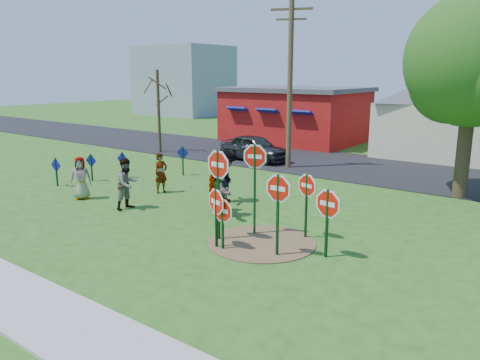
% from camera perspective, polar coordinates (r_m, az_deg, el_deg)
% --- Properties ---
extents(ground, '(120.00, 120.00, 0.00)m').
position_cam_1_polar(ground, '(17.37, -7.82, -3.53)').
color(ground, '#285317').
rests_on(ground, ground).
extents(road, '(120.00, 7.50, 0.04)m').
position_cam_1_polar(road, '(26.55, 9.86, 2.16)').
color(road, black).
rests_on(road, ground).
extents(dirt_patch, '(3.20, 3.20, 0.03)m').
position_cam_1_polar(dirt_patch, '(13.89, 2.66, -7.59)').
color(dirt_patch, brown).
rests_on(dirt_patch, ground).
extents(red_building, '(9.40, 7.69, 3.90)m').
position_cam_1_polar(red_building, '(34.56, 6.79, 7.97)').
color(red_building, maroon).
rests_on(red_building, ground).
extents(cream_house, '(9.40, 9.40, 6.50)m').
position_cam_1_polar(cream_house, '(30.50, 25.17, 8.02)').
color(cream_house, beige).
rests_on(cream_house, ground).
extents(distant_building, '(10.00, 8.00, 8.00)m').
position_cam_1_polar(distant_building, '(57.71, -6.86, 11.93)').
color(distant_building, '#8C939E').
rests_on(distant_building, ground).
extents(stop_sign_a, '(0.97, 0.32, 1.87)m').
position_cam_1_polar(stop_sign_a, '(13.16, -2.93, -3.17)').
color(stop_sign_a, '#0F3916').
rests_on(stop_sign_a, ground).
extents(stop_sign_b, '(0.97, 0.29, 2.94)m').
position_cam_1_polar(stop_sign_b, '(14.06, 1.83, 1.72)').
color(stop_sign_b, '#0F3916').
rests_on(stop_sign_b, ground).
extents(stop_sign_c, '(1.03, 0.07, 2.41)m').
position_cam_1_polar(stop_sign_c, '(12.48, 4.66, -2.02)').
color(stop_sign_c, '#0F3916').
rests_on(stop_sign_c, ground).
extents(stop_sign_d, '(0.91, 0.23, 2.10)m').
position_cam_1_polar(stop_sign_d, '(13.99, 8.14, -1.25)').
color(stop_sign_d, '#0F3916').
rests_on(stop_sign_d, ground).
extents(stop_sign_e, '(0.92, 0.06, 1.61)m').
position_cam_1_polar(stop_sign_e, '(13.06, -2.14, -4.14)').
color(stop_sign_e, '#0F3916').
rests_on(stop_sign_e, ground).
extents(stop_sign_f, '(1.05, 0.20, 2.03)m').
position_cam_1_polar(stop_sign_f, '(12.63, 10.64, -3.34)').
color(stop_sign_f, '#0F3916').
rests_on(stop_sign_f, ground).
extents(stop_sign_g, '(1.14, 0.12, 2.87)m').
position_cam_1_polar(stop_sign_g, '(13.61, -2.67, 0.70)').
color(stop_sign_g, '#0F3916').
rests_on(stop_sign_g, ground).
extents(blue_diamond_a, '(0.66, 0.06, 1.28)m').
position_cam_1_polar(blue_diamond_a, '(22.04, -21.50, 1.30)').
color(blue_diamond_a, '#0F3916').
rests_on(blue_diamond_a, ground).
extents(blue_diamond_b, '(0.64, 0.12, 1.28)m').
position_cam_1_polar(blue_diamond_b, '(22.54, -17.68, 1.85)').
color(blue_diamond_b, '#0F3916').
rests_on(blue_diamond_b, ground).
extents(blue_diamond_c, '(0.68, 0.08, 1.25)m').
position_cam_1_polar(blue_diamond_c, '(22.84, -14.11, 2.14)').
color(blue_diamond_c, '#0F3916').
rests_on(blue_diamond_c, ground).
extents(blue_diamond_d, '(0.64, 0.15, 1.44)m').
position_cam_1_polar(blue_diamond_d, '(22.84, -7.00, 2.77)').
color(blue_diamond_d, '#0F3916').
rests_on(blue_diamond_d, ground).
extents(person_a, '(0.96, 0.97, 1.69)m').
position_cam_1_polar(person_a, '(19.43, -18.85, 0.23)').
color(person_a, '#495895').
rests_on(person_a, ground).
extents(person_b, '(0.48, 0.66, 1.66)m').
position_cam_1_polar(person_b, '(19.64, -9.61, 0.83)').
color(person_b, '#2D7A79').
rests_on(person_b, ground).
extents(person_c, '(0.72, 0.92, 1.89)m').
position_cam_1_polar(person_c, '(17.52, -13.59, -0.44)').
color(person_c, brown).
rests_on(person_c, ground).
extents(person_d, '(1.28, 1.42, 1.91)m').
position_cam_1_polar(person_d, '(17.96, -1.52, 0.29)').
color(person_d, '#2F3034').
rests_on(person_d, ground).
extents(person_e, '(1.06, 0.86, 1.69)m').
position_cam_1_polar(person_e, '(16.72, -3.11, -1.06)').
color(person_e, '#4B2B5B').
rests_on(person_e, ground).
extents(person_f, '(1.63, 1.53, 1.83)m').
position_cam_1_polar(person_f, '(16.14, -2.48, -1.33)').
color(person_f, '#1F5A2F').
rests_on(person_f, ground).
extents(suv, '(4.36, 2.06, 1.44)m').
position_cam_1_polar(suv, '(26.48, 1.81, 3.95)').
color(suv, '#2F2F34').
rests_on(suv, road).
extents(utility_pole, '(1.96, 0.91, 8.51)m').
position_cam_1_polar(utility_pole, '(24.33, 6.12, 11.89)').
color(utility_pole, '#4C3823').
rests_on(utility_pole, ground).
extents(leafy_tree, '(5.57, 5.09, 7.92)m').
position_cam_1_polar(leafy_tree, '(20.14, 26.86, 12.19)').
color(leafy_tree, '#382819').
rests_on(leafy_tree, ground).
extents(bare_tree_west, '(1.80, 1.80, 5.10)m').
position_cam_1_polar(bare_tree_west, '(29.64, -9.94, 9.65)').
color(bare_tree_west, '#382819').
rests_on(bare_tree_west, ground).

